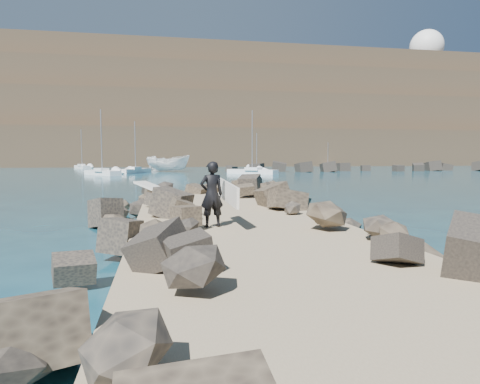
{
  "coord_description": "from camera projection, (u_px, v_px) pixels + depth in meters",
  "views": [
    {
      "loc": [
        -2.25,
        -13.11,
        2.53
      ],
      "look_at": [
        0.0,
        -1.0,
        1.5
      ],
      "focal_mm": 32.0,
      "sensor_mm": 36.0,
      "label": 1
    }
  ],
  "objects": [
    {
      "name": "sailboat_c",
      "position": [
        252.0,
        172.0,
        61.94
      ],
      "size": [
        6.78,
        6.63,
        9.3
      ],
      "color": "white",
      "rests_on": "ground"
    },
    {
      "name": "sailboat_a",
      "position": [
        102.0,
        173.0,
        57.73
      ],
      "size": [
        5.56,
        7.13,
        8.99
      ],
      "color": "white",
      "rests_on": "ground"
    },
    {
      "name": "jetty",
      "position": [
        247.0,
        239.0,
        11.48
      ],
      "size": [
        6.0,
        26.0,
        0.6
      ],
      "primitive_type": "cube",
      "color": "#8C7759",
      "rests_on": "ground"
    },
    {
      "name": "sailboat_f",
      "position": [
        328.0,
        165.0,
        108.67
      ],
      "size": [
        1.55,
        5.08,
        6.25
      ],
      "color": "white",
      "rests_on": "ground"
    },
    {
      "name": "breakwater_secondary",
      "position": [
        380.0,
        168.0,
        73.66
      ],
      "size": [
        52.0,
        4.0,
        1.2
      ],
      "primitive_type": "cube",
      "color": "black",
      "rests_on": "ground"
    },
    {
      "name": "sailboat_b",
      "position": [
        136.0,
        171.0,
        65.3
      ],
      "size": [
        4.62,
        6.42,
        8.01
      ],
      "color": "white",
      "rests_on": "ground"
    },
    {
      "name": "ground",
      "position": [
        234.0,
        237.0,
        13.46
      ],
      "size": [
        800.0,
        800.0,
        0.0
      ],
      "primitive_type": "plane",
      "color": "#0F384C",
      "rests_on": "ground"
    },
    {
      "name": "riprap_right",
      "position": [
        341.0,
        226.0,
        12.48
      ],
      "size": [
        2.6,
        22.0,
        1.0
      ],
      "primitive_type": "cube",
      "color": "black",
      "rests_on": "ground"
    },
    {
      "name": "surfboard_resting",
      "position": [
        158.0,
        192.0,
        17.67
      ],
      "size": [
        2.13,
        2.39,
        0.09
      ],
      "primitive_type": "cube",
      "rotation": [
        0.0,
        0.0,
        0.69
      ],
      "color": "silver",
      "rests_on": "riprap_left"
    },
    {
      "name": "surfer_with_board",
      "position": [
        214.0,
        194.0,
        11.63
      ],
      "size": [
        0.93,
        2.22,
        1.79
      ],
      "color": "black",
      "rests_on": "jetty"
    },
    {
      "name": "headland_buildings",
      "position": [
        210.0,
        74.0,
        162.82
      ],
      "size": [
        137.5,
        30.5,
        5.0
      ],
      "color": "white",
      "rests_on": "headland"
    },
    {
      "name": "boat_imported",
      "position": [
        168.0,
        163.0,
        71.17
      ],
      "size": [
        7.43,
        3.54,
        2.77
      ],
      "primitive_type": "imported",
      "rotation": [
        0.0,
        0.0,
        1.45
      ],
      "color": "white",
      "rests_on": "ground"
    },
    {
      "name": "headland",
      "position": [
        191.0,
        123.0,
        170.72
      ],
      "size": [
        360.0,
        140.0,
        32.0
      ],
      "primitive_type": "cube",
      "color": "#2D4919",
      "rests_on": "ground"
    },
    {
      "name": "riprap_left",
      "position": [
        137.0,
        232.0,
        11.42
      ],
      "size": [
        2.6,
        22.0,
        1.0
      ],
      "primitive_type": "cube",
      "color": "#272421",
      "rests_on": "ground"
    },
    {
      "name": "sailboat_e",
      "position": [
        82.0,
        167.0,
        89.1
      ],
      "size": [
        4.23,
        6.83,
        8.26
      ],
      "color": "white",
      "rests_on": "ground"
    },
    {
      "name": "radome",
      "position": [
        427.0,
        52.0,
        169.27
      ],
      "size": [
        12.91,
        12.91,
        20.44
      ],
      "color": "silver",
      "rests_on": "headland"
    },
    {
      "name": "sailboat_d",
      "position": [
        257.0,
        167.0,
        85.12
      ],
      "size": [
        3.6,
        5.99,
        7.32
      ],
      "color": "white",
      "rests_on": "ground"
    }
  ]
}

